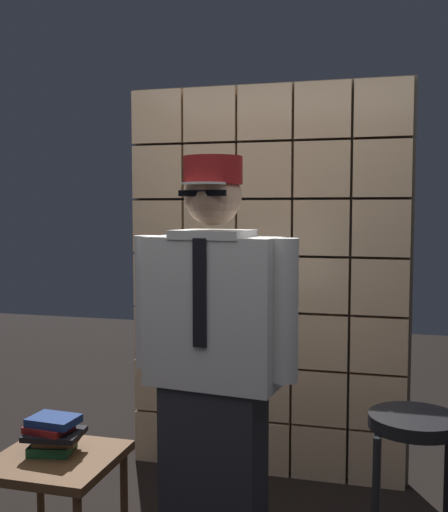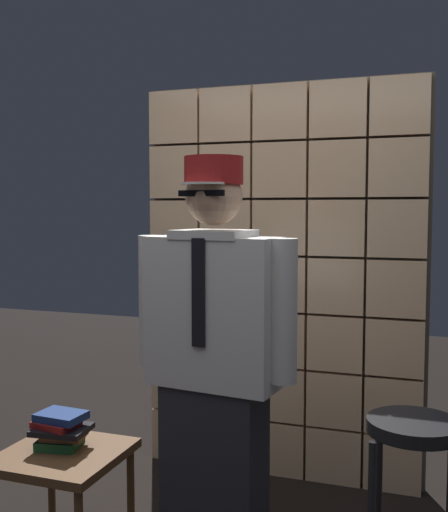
% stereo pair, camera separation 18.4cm
% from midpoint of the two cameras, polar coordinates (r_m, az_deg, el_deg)
% --- Properties ---
extents(glass_block_wall, '(1.68, 0.10, 2.34)m').
position_cam_midpoint_polar(glass_block_wall, '(3.67, 2.38, -2.51)').
color(glass_block_wall, '#E0B78C').
rests_on(glass_block_wall, ground).
extents(standing_person, '(0.72, 0.33, 1.80)m').
position_cam_midpoint_polar(standing_person, '(2.58, -3.08, -10.26)').
color(standing_person, '#28282D').
rests_on(standing_person, ground).
extents(bar_stool, '(0.34, 0.34, 0.83)m').
position_cam_midpoint_polar(bar_stool, '(2.52, 14.99, -18.63)').
color(bar_stool, black).
rests_on(bar_stool, ground).
extents(side_table, '(0.52, 0.52, 0.51)m').
position_cam_midpoint_polar(side_table, '(2.98, -17.01, -18.44)').
color(side_table, brown).
rests_on(side_table, ground).
extents(book_stack, '(0.26, 0.21, 0.16)m').
position_cam_midpoint_polar(book_stack, '(2.97, -17.26, -15.46)').
color(book_stack, '#1E592D').
rests_on(book_stack, side_table).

